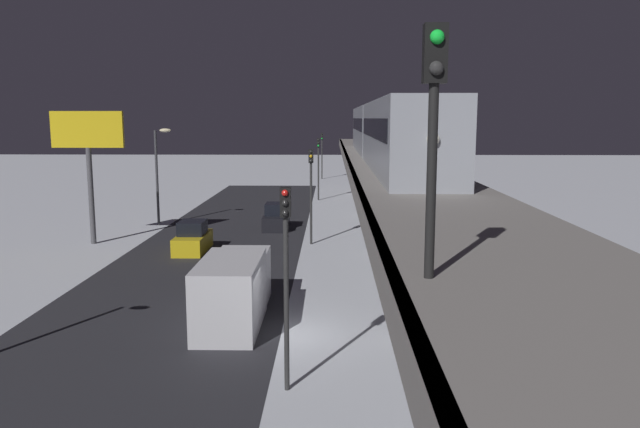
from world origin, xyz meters
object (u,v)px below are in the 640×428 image
Objects in this scene: sedan_yellow at (193,239)px; sedan_black_2 at (276,218)px; traffic_light_mid at (311,182)px; traffic_light_near at (286,259)px; subway_train at (386,131)px; traffic_light_far at (318,160)px; rail_signal at (434,108)px; traffic_light_distant at (322,149)px; commercial_billboard at (88,143)px; box_truck at (234,289)px.

sedan_black_2 is (-4.60, -8.32, 0.00)m from sedan_yellow.
traffic_light_near is at bearing 90.00° from traffic_light_mid.
subway_train is 8.60× the size of sedan_black_2.
sedan_yellow is 26.29m from traffic_light_far.
sedan_black_2 is 28.82m from traffic_light_near.
traffic_light_near is 22.56m from traffic_light_mid.
rail_signal is at bearing 86.45° from subway_train.
sedan_yellow is 0.65× the size of traffic_light_distant.
subway_train is 12.70m from sedan_black_2.
sedan_yellow is 0.47× the size of commercial_billboard.
traffic_light_distant reaches higher than sedan_black_2.
traffic_light_far is (2.97, -53.56, -4.40)m from rail_signal.
commercial_billboard is (17.77, -30.88, -1.77)m from rail_signal.
sedan_yellow is 21.77m from traffic_light_near.
traffic_light_far is (4.80, -24.07, -3.45)m from subway_train.
traffic_light_mid is at bearing -99.70° from box_truck.
commercial_billboard is (14.80, 0.12, 2.63)m from traffic_light_mid.
traffic_light_far and traffic_light_distant have the same top height.
traffic_light_near is at bearing -70.62° from rail_signal.
subway_train is 4.98× the size of box_truck.
subway_train is 5.76× the size of traffic_light_far.
sedan_yellow is 48.23m from traffic_light_distant.
rail_signal is 17.78m from box_truck.
rail_signal reaches higher than traffic_light_far.
sedan_yellow is 0.65× the size of traffic_light_mid.
traffic_light_mid is 45.12m from traffic_light_distant.
box_truck is at bearing 85.97° from traffic_light_far.
rail_signal is 0.62× the size of traffic_light_far.
traffic_light_far is 22.56m from traffic_light_distant.
traffic_light_mid is 1.00× the size of traffic_light_distant.
subway_train is 4.14× the size of commercial_billboard.
traffic_light_distant is at bearing -90.00° from traffic_light_far.
subway_train reaches higher than traffic_light_far.
rail_signal is 35.67m from commercial_billboard.
subway_train is 5.76× the size of traffic_light_distant.
rail_signal is 76.30m from traffic_light_distant.
traffic_light_distant reaches higher than sedan_yellow.
sedan_yellow is at bearing 73.28° from traffic_light_far.
traffic_light_far is (-2.90, -16.65, 3.40)m from sedan_black_2.
traffic_light_far is at bearing 80.12° from sedan_black_2.
sedan_yellow and sedan_black_2 have the same top height.
traffic_light_distant is at bearing -98.97° from sedan_yellow.
sedan_black_2 is 0.48× the size of commercial_billboard.
sedan_black_2 is at bearing 80.12° from traffic_light_far.
box_truck is (5.67, -15.21, -7.25)m from rail_signal.
commercial_billboard is (7.30, -2.29, 6.03)m from sedan_yellow.
traffic_light_mid is (-7.50, -2.40, 3.40)m from sedan_yellow.
rail_signal is 0.62× the size of traffic_light_distant.
box_truck is at bearing 80.30° from traffic_light_mid.
traffic_light_distant is 0.72× the size of commercial_billboard.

